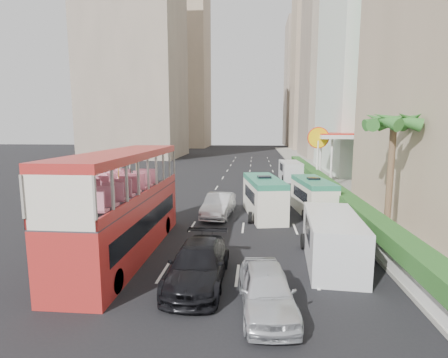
# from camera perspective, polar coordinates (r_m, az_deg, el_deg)

# --- Properties ---
(ground_plane) EXTENTS (200.00, 200.00, 0.00)m
(ground_plane) POSITION_cam_1_polar(r_m,az_deg,el_deg) (17.15, 3.91, -12.73)
(ground_plane) COLOR black
(ground_plane) RESTS_ON ground
(double_decker_bus) EXTENTS (2.50, 11.00, 5.06)m
(double_decker_bus) POSITION_cam_1_polar(r_m,az_deg,el_deg) (17.56, -16.02, -3.91)
(double_decker_bus) COLOR #B32622
(double_decker_bus) RESTS_ON ground
(car_silver_lane_a) EXTENTS (2.14, 4.95, 1.59)m
(car_silver_lane_a) POSITION_cam_1_polar(r_m,az_deg,el_deg) (24.54, -0.87, -6.12)
(car_silver_lane_a) COLOR silver
(car_silver_lane_a) RESTS_ON ground
(car_silver_lane_b) EXTENTS (2.20, 4.59, 1.51)m
(car_silver_lane_b) POSITION_cam_1_polar(r_m,az_deg,el_deg) (12.83, 6.91, -20.54)
(car_silver_lane_b) COLOR silver
(car_silver_lane_b) RESTS_ON ground
(car_black) EXTENTS (2.26, 5.41, 1.56)m
(car_black) POSITION_cam_1_polar(r_m,az_deg,el_deg) (14.70, -4.21, -16.52)
(car_black) COLOR black
(car_black) RESTS_ON ground
(van_asset) EXTENTS (2.81, 4.67, 1.21)m
(van_asset) POSITION_cam_1_polar(r_m,az_deg,el_deg) (35.70, 5.98, -1.50)
(van_asset) COLOR silver
(van_asset) RESTS_ON ground
(minibus_near) EXTENTS (3.06, 6.32, 2.69)m
(minibus_near) POSITION_cam_1_polar(r_m,az_deg,el_deg) (24.57, 6.52, -2.94)
(minibus_near) COLOR silver
(minibus_near) RESTS_ON ground
(minibus_far) EXTENTS (2.59, 5.82, 2.49)m
(minibus_far) POSITION_cam_1_polar(r_m,az_deg,el_deg) (25.81, 14.30, -2.81)
(minibus_far) COLOR silver
(minibus_far) RESTS_ON ground
(panel_van_near) EXTENTS (2.63, 5.73, 2.23)m
(panel_van_near) POSITION_cam_1_polar(r_m,az_deg,el_deg) (16.90, 17.27, -9.43)
(panel_van_near) COLOR silver
(panel_van_near) RESTS_ON ground
(panel_van_far) EXTENTS (2.41, 5.44, 2.13)m
(panel_van_far) POSITION_cam_1_polar(r_m,az_deg,el_deg) (41.74, 10.79, 1.34)
(panel_van_far) COLOR silver
(panel_van_far) RESTS_ON ground
(sidewalk) EXTENTS (6.00, 120.00, 0.18)m
(sidewalk) POSITION_cam_1_polar(r_m,az_deg,el_deg) (42.35, 16.91, -0.11)
(sidewalk) COLOR #99968C
(sidewalk) RESTS_ON ground
(kerb_wall) EXTENTS (0.30, 44.00, 1.00)m
(kerb_wall) POSITION_cam_1_polar(r_m,az_deg,el_deg) (31.06, 16.00, -2.04)
(kerb_wall) COLOR silver
(kerb_wall) RESTS_ON sidewalk
(hedge) EXTENTS (1.10, 44.00, 0.70)m
(hedge) POSITION_cam_1_polar(r_m,az_deg,el_deg) (30.92, 16.06, -0.49)
(hedge) COLOR #2D6626
(hedge) RESTS_ON kerb_wall
(palm_tree) EXTENTS (0.36, 0.36, 6.40)m
(palm_tree) POSITION_cam_1_polar(r_m,az_deg,el_deg) (21.54, 25.47, 0.15)
(palm_tree) COLOR brown
(palm_tree) RESTS_ON sidewalk
(shell_station) EXTENTS (6.50, 8.00, 5.50)m
(shell_station) POSITION_cam_1_polar(r_m,az_deg,el_deg) (40.32, 19.04, 3.18)
(shell_station) COLOR silver
(shell_station) RESTS_ON ground
(tower_mid) EXTENTS (16.00, 16.00, 50.00)m
(tower_mid) POSITION_cam_1_polar(r_m,az_deg,el_deg) (78.35, 19.46, 21.99)
(tower_mid) COLOR #A0907E
(tower_mid) RESTS_ON ground
(tower_far_a) EXTENTS (14.00, 14.00, 44.00)m
(tower_far_a) POSITION_cam_1_polar(r_m,az_deg,el_deg) (100.64, 15.28, 17.32)
(tower_far_a) COLOR tan
(tower_far_a) RESTS_ON ground
(tower_far_b) EXTENTS (14.00, 14.00, 40.00)m
(tower_far_b) POSITION_cam_1_polar(r_m,az_deg,el_deg) (121.92, 13.38, 14.86)
(tower_far_b) COLOR #A0907E
(tower_far_b) RESTS_ON ground
(tower_left_a) EXTENTS (18.00, 18.00, 52.00)m
(tower_left_a) POSITION_cam_1_polar(r_m,az_deg,el_deg) (77.57, -14.53, 23.10)
(tower_left_a) COLOR #A0907E
(tower_left_a) RESTS_ON ground
(tower_left_b) EXTENTS (16.00, 16.00, 46.00)m
(tower_left_b) POSITION_cam_1_polar(r_m,az_deg,el_deg) (109.58, -7.04, 17.34)
(tower_left_b) COLOR tan
(tower_left_b) RESTS_ON ground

